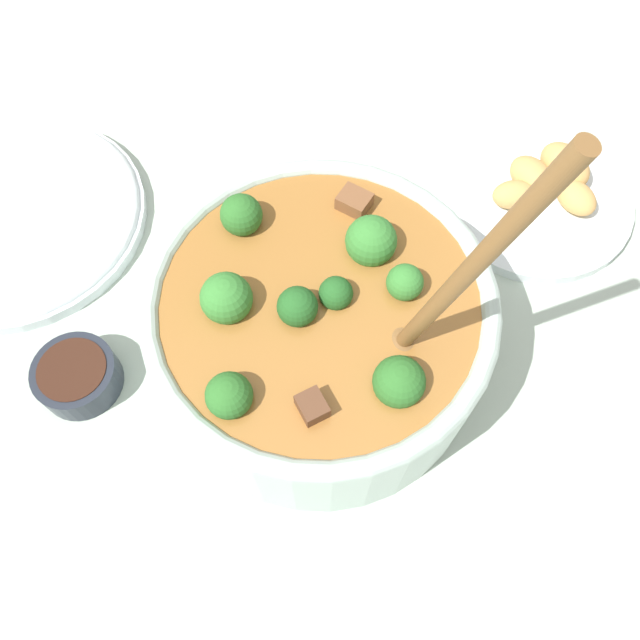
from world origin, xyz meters
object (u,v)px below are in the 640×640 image
at_px(condiment_bowl, 77,375).
at_px(food_plate, 540,190).
at_px(stew_bowl, 320,325).
at_px(empty_plate, 16,217).

xyz_separation_m(condiment_bowl, food_plate, (0.09, -0.47, -0.00)).
bearing_deg(food_plate, condiment_bowl, 100.46).
relative_size(stew_bowl, empty_plate, 1.30).
bearing_deg(food_plate, stew_bowl, 113.77).
xyz_separation_m(stew_bowl, empty_plate, (0.22, 0.26, -0.05)).
bearing_deg(food_plate, empty_plate, 78.51).
height_order(stew_bowl, condiment_bowl, stew_bowl).
bearing_deg(condiment_bowl, empty_plate, 13.91).
distance_m(stew_bowl, empty_plate, 0.34).
distance_m(condiment_bowl, empty_plate, 0.20).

